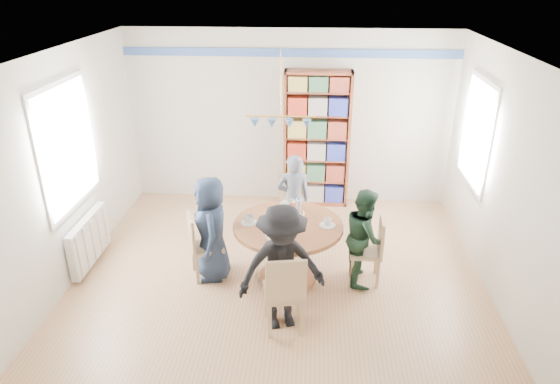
# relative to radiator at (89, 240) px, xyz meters

# --- Properties ---
(ground) EXTENTS (5.00, 5.00, 0.00)m
(ground) POSITION_rel_radiator_xyz_m (2.42, -0.30, -0.35)
(ground) COLOR tan
(room_shell) EXTENTS (5.00, 5.00, 5.00)m
(room_shell) POSITION_rel_radiator_xyz_m (2.16, 0.57, 1.30)
(room_shell) COLOR white
(room_shell) RESTS_ON ground
(radiator) EXTENTS (0.12, 1.00, 0.60)m
(radiator) POSITION_rel_radiator_xyz_m (0.00, 0.00, 0.00)
(radiator) COLOR silver
(radiator) RESTS_ON ground
(dining_table) EXTENTS (1.30, 1.30, 0.75)m
(dining_table) POSITION_rel_radiator_xyz_m (2.53, -0.15, 0.21)
(dining_table) COLOR brown
(dining_table) RESTS_ON ground
(chair_left) EXTENTS (0.49, 0.49, 0.85)m
(chair_left) POSITION_rel_radiator_xyz_m (1.47, -0.17, 0.12)
(chair_left) COLOR tan
(chair_left) RESTS_ON ground
(chair_right) EXTENTS (0.39, 0.39, 0.85)m
(chair_right) POSITION_rel_radiator_xyz_m (3.53, -0.13, 0.12)
(chair_right) COLOR tan
(chair_right) RESTS_ON ground
(chair_far) EXTENTS (0.42, 0.42, 0.89)m
(chair_far) POSITION_rel_radiator_xyz_m (2.52, 0.93, 0.14)
(chair_far) COLOR tan
(chair_far) RESTS_ON ground
(chair_near) EXTENTS (0.48, 0.48, 0.93)m
(chair_near) POSITION_rel_radiator_xyz_m (2.55, -1.13, 0.16)
(chair_near) COLOR tan
(chair_near) RESTS_ON ground
(person_left) EXTENTS (0.56, 0.72, 1.32)m
(person_left) POSITION_rel_radiator_xyz_m (1.61, -0.16, 0.31)
(person_left) COLOR #1A253A
(person_left) RESTS_ON ground
(person_right) EXTENTS (0.47, 0.59, 1.20)m
(person_right) POSITION_rel_radiator_xyz_m (3.44, -0.11, 0.25)
(person_right) COLOR #183121
(person_right) RESTS_ON ground
(person_far) EXTENTS (0.51, 0.39, 1.27)m
(person_far) POSITION_rel_radiator_xyz_m (2.55, 0.79, 0.29)
(person_far) COLOR gray
(person_far) RESTS_ON ground
(person_near) EXTENTS (1.03, 0.77, 1.41)m
(person_near) POSITION_rel_radiator_xyz_m (2.51, -1.02, 0.35)
(person_near) COLOR black
(person_near) RESTS_ON ground
(bookshelf) EXTENTS (1.01, 0.30, 2.12)m
(bookshelf) POSITION_rel_radiator_xyz_m (2.85, 2.04, 0.69)
(bookshelf) COLOR brown
(bookshelf) RESTS_ON ground
(tableware) EXTENTS (1.11, 1.11, 0.29)m
(tableware) POSITION_rel_radiator_xyz_m (2.51, -0.12, 0.46)
(tableware) COLOR white
(tableware) RESTS_ON dining_table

